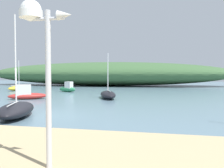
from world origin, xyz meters
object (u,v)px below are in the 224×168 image
Objects in this scene: mast_structure at (38,31)px; sailboat_by_sandbar at (16,109)px; motorboat_inner_mooring at (68,88)px; sailboat_far_left at (19,88)px; sailboat_off_point at (108,95)px; motorboat_far_right at (27,94)px.

mast_structure is 8.57m from sailboat_by_sandbar.
sailboat_far_left reaches higher than motorboat_inner_mooring.
motorboat_inner_mooring is at bearing 135.31° from sailboat_off_point.
mast_structure is 24.84m from motorboat_inner_mooring.
sailboat_off_point reaches higher than motorboat_inner_mooring.
sailboat_off_point is (6.53, -6.46, -0.11)m from motorboat_inner_mooring.
motorboat_far_right is 11.58m from sailboat_far_left.
sailboat_by_sandbar reaches higher than sailboat_far_left.
sailboat_by_sandbar reaches higher than motorboat_inner_mooring.
sailboat_far_left is at bearing 152.11° from sailboat_off_point.
sailboat_far_left is at bearing 123.97° from mast_structure.
motorboat_inner_mooring is at bearing 88.59° from motorboat_far_right.
sailboat_far_left reaches higher than motorboat_far_right.
motorboat_inner_mooring is 9.19m from sailboat_off_point.
sailboat_off_point is at bearing 17.67° from motorboat_far_right.
sailboat_by_sandbar reaches higher than motorboat_far_right.
sailboat_off_point is (-2.41, 16.55, -2.79)m from mast_structure.
mast_structure is 28.76m from sailboat_far_left.
sailboat_by_sandbar is (4.27, -7.93, -0.07)m from motorboat_far_right.
mast_structure is 1.05× the size of motorboat_far_right.
sailboat_far_left is (-16.00, 23.74, -2.79)m from mast_structure.
sailboat_by_sandbar reaches higher than mast_structure.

